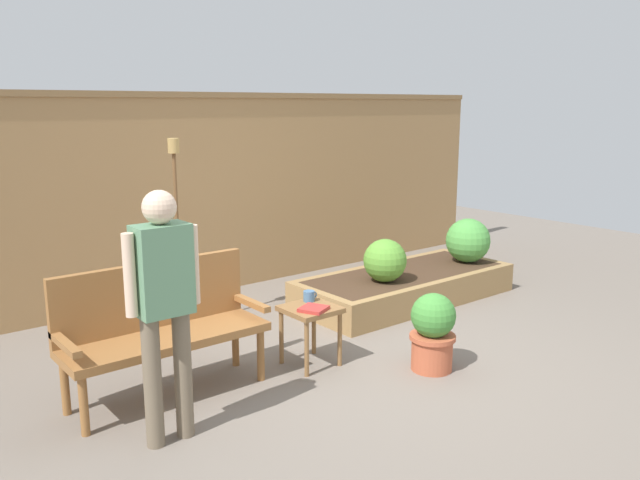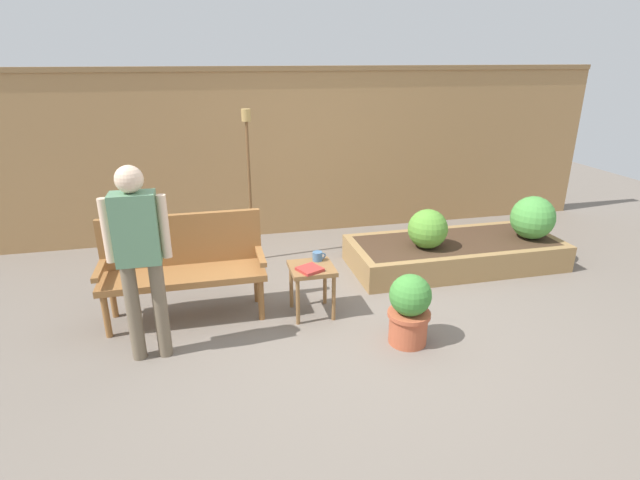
% 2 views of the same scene
% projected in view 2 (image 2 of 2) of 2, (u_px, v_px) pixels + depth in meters
% --- Properties ---
extents(ground_plane, '(14.00, 14.00, 0.00)m').
position_uv_depth(ground_plane, '(355.00, 323.00, 4.46)').
color(ground_plane, '#70665B').
extents(fence_back, '(8.40, 0.14, 2.16)m').
position_uv_depth(fence_back, '(298.00, 152.00, 6.45)').
color(fence_back, '#A37A4C').
rests_on(fence_back, ground_plane).
extents(garden_bench, '(1.44, 0.48, 0.94)m').
position_uv_depth(garden_bench, '(183.00, 260.00, 4.45)').
color(garden_bench, '#936033').
rests_on(garden_bench, ground_plane).
extents(side_table, '(0.40, 0.40, 0.48)m').
position_uv_depth(side_table, '(312.00, 275.00, 4.50)').
color(side_table, olive).
rests_on(side_table, ground_plane).
extents(cup_on_table, '(0.13, 0.09, 0.09)m').
position_uv_depth(cup_on_table, '(318.00, 256.00, 4.58)').
color(cup_on_table, teal).
rests_on(cup_on_table, side_table).
extents(book_on_table, '(0.26, 0.26, 0.03)m').
position_uv_depth(book_on_table, '(310.00, 269.00, 4.38)').
color(book_on_table, '#B2332D').
rests_on(book_on_table, side_table).
extents(potted_boxwood, '(0.36, 0.36, 0.62)m').
position_uv_depth(potted_boxwood, '(409.00, 308.00, 4.06)').
color(potted_boxwood, '#B75638').
rests_on(potted_boxwood, ground_plane).
extents(raised_planter_bed, '(2.40, 1.00, 0.30)m').
position_uv_depth(raised_planter_bed, '(455.00, 253.00, 5.65)').
color(raised_planter_bed, '#997547').
rests_on(raised_planter_bed, ground_plane).
extents(shrub_near_bench, '(0.43, 0.43, 0.43)m').
position_uv_depth(shrub_near_bench, '(428.00, 229.00, 5.33)').
color(shrub_near_bench, brown).
rests_on(shrub_near_bench, raised_planter_bed).
extents(shrub_far_corner, '(0.49, 0.49, 0.49)m').
position_uv_depth(shrub_far_corner, '(533.00, 218.00, 5.60)').
color(shrub_far_corner, brown).
rests_on(shrub_far_corner, raised_planter_bed).
extents(tiki_torch, '(0.10, 0.10, 1.74)m').
position_uv_depth(tiki_torch, '(248.00, 160.00, 5.44)').
color(tiki_torch, brown).
rests_on(tiki_torch, ground_plane).
extents(person_by_bench, '(0.47, 0.20, 1.56)m').
position_uv_depth(person_by_bench, '(139.00, 249.00, 3.65)').
color(person_by_bench, '#70604C').
rests_on(person_by_bench, ground_plane).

